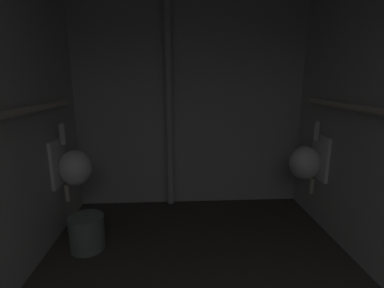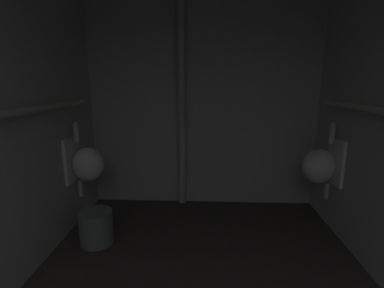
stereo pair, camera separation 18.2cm
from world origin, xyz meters
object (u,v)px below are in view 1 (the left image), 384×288
urinal_left_mid (73,167)px  urinal_right_mid (307,162)px  standpipe_back_wall (169,104)px  waste_bin (87,233)px

urinal_left_mid → urinal_right_mid: (2.27, 0.04, 0.00)m
urinal_left_mid → urinal_right_mid: same height
standpipe_back_wall → urinal_left_mid: bearing=-150.0°
urinal_right_mid → waste_bin: (-2.08, -0.36, -0.50)m
urinal_right_mid → waste_bin: 2.17m
standpipe_back_wall → waste_bin: (-0.71, -0.85, -1.04)m
urinal_right_mid → standpipe_back_wall: standpipe_back_wall is taller
urinal_right_mid → standpipe_back_wall: (-1.37, 0.48, 0.54)m
urinal_right_mid → standpipe_back_wall: bearing=160.6°
waste_bin → urinal_right_mid: bearing=9.9°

